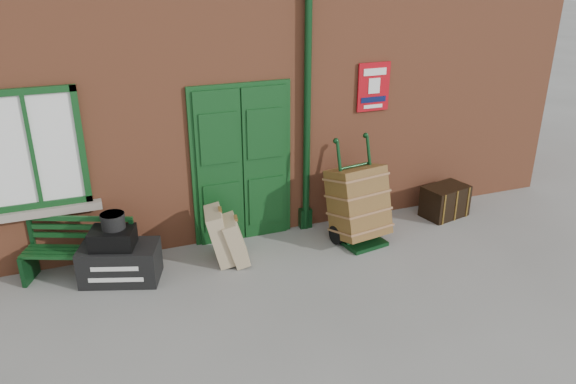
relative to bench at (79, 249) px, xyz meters
name	(u,v)px	position (x,y,z in m)	size (l,w,h in m)	color
ground	(301,283)	(2.54, -1.11, -0.42)	(80.00, 80.00, 0.00)	gray
station_building	(222,63)	(2.54, 2.38, 1.74)	(10.30, 4.30, 4.36)	#9C5132
bench	(79,249)	(0.00, 0.00, 0.00)	(1.40, 0.90, 0.84)	#113E18
houdini_trunk	(120,263)	(0.45, -0.21, -0.18)	(0.96, 0.53, 0.48)	black
strongbox	(113,238)	(0.40, -0.21, 0.18)	(0.53, 0.38, 0.24)	black
hatbox	(113,221)	(0.43, -0.18, 0.39)	(0.29, 0.29, 0.19)	black
suitcase_back	(220,236)	(1.75, -0.20, -0.04)	(0.21, 0.52, 0.73)	tan
suitcase_front	(235,240)	(1.93, -0.30, -0.09)	(0.19, 0.47, 0.63)	tan
porter_trolley	(358,204)	(3.73, -0.31, 0.15)	(0.83, 0.87, 1.47)	black
dark_trunk	(445,201)	(5.40, -0.06, -0.17)	(0.68, 0.45, 0.49)	black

